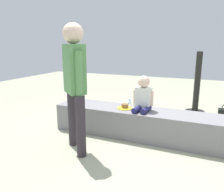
% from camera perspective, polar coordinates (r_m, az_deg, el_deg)
% --- Properties ---
extents(ground_plane, '(12.00, 12.00, 0.00)m').
position_cam_1_polar(ground_plane, '(3.26, 8.65, -10.39)').
color(ground_plane, '#A2A589').
extents(concrete_ledge, '(2.69, 0.49, 0.39)m').
position_cam_1_polar(concrete_ledge, '(3.19, 8.77, -7.14)').
color(concrete_ledge, gray).
rests_on(concrete_ledge, ground_plane).
extents(child_seated, '(0.28, 0.33, 0.48)m').
position_cam_1_polar(child_seated, '(3.09, 8.00, 0.17)').
color(child_seated, navy).
rests_on(child_seated, concrete_ledge).
extents(adult_standing, '(0.37, 0.34, 1.53)m').
position_cam_1_polar(adult_standing, '(2.63, -9.57, 4.83)').
color(adult_standing, '#2E272F').
rests_on(adult_standing, ground_plane).
extents(cake_plate, '(0.22, 0.22, 0.07)m').
position_cam_1_polar(cake_plate, '(3.19, 3.32, -2.83)').
color(cake_plate, yellow).
rests_on(cake_plate, concrete_ledge).
extents(gift_bag, '(0.18, 0.12, 0.34)m').
position_cam_1_polar(gift_bag, '(3.63, 10.84, -5.39)').
color(gift_bag, '#4C99E0').
rests_on(gift_bag, ground_plane).
extents(railing_post, '(0.36, 0.36, 1.17)m').
position_cam_1_polar(railing_post, '(4.49, 20.88, 1.34)').
color(railing_post, black).
rests_on(railing_post, ground_plane).
extents(water_bottle_near_gift, '(0.07, 0.07, 0.23)m').
position_cam_1_polar(water_bottle_near_gift, '(4.44, 4.58, -2.44)').
color(water_bottle_near_gift, silver).
rests_on(water_bottle_near_gift, ground_plane).
extents(party_cup_red, '(0.08, 0.08, 0.11)m').
position_cam_1_polar(party_cup_red, '(4.53, 1.96, -2.71)').
color(party_cup_red, red).
rests_on(party_cup_red, ground_plane).
extents(cake_box_white, '(0.29, 0.27, 0.13)m').
position_cam_1_polar(cake_box_white, '(4.46, -2.90, -2.85)').
color(cake_box_white, white).
rests_on(cake_box_white, ground_plane).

